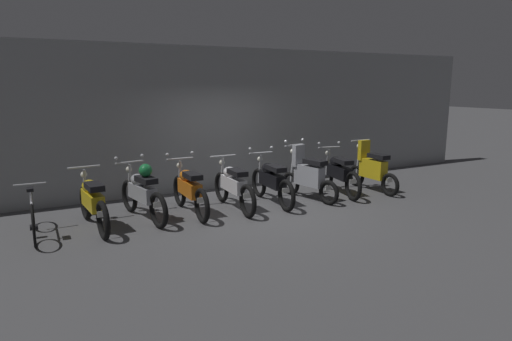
{
  "coord_description": "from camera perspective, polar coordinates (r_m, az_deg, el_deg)",
  "views": [
    {
      "loc": [
        -4.02,
        -7.55,
        2.48
      ],
      "look_at": [
        0.07,
        0.26,
        0.75
      ],
      "focal_mm": 30.79,
      "sensor_mm": 36.0,
      "label": 1
    }
  ],
  "objects": [
    {
      "name": "motorbike_slot_0",
      "position": [
        8.14,
        -20.46,
        -3.77
      ],
      "size": [
        0.56,
        1.95,
        1.03
      ],
      "color": "black",
      "rests_on": "ground"
    },
    {
      "name": "ground_plane",
      "position": [
        8.91,
        0.39,
        -5.07
      ],
      "size": [
        80.0,
        80.0,
        0.0
      ],
      "primitive_type": "plane",
      "color": "#4C4C4F"
    },
    {
      "name": "back_wall",
      "position": [
        10.62,
        -5.33,
        6.69
      ],
      "size": [
        16.0,
        0.3,
        3.35
      ],
      "primitive_type": "cube",
      "color": "gray",
      "rests_on": "ground"
    },
    {
      "name": "motorbike_slot_6",
      "position": [
        10.24,
        10.67,
        -0.29
      ],
      "size": [
        0.61,
        1.93,
        1.15
      ],
      "color": "black",
      "rests_on": "ground"
    },
    {
      "name": "motorbike_slot_2",
      "position": [
        8.59,
        -8.66,
        -2.4
      ],
      "size": [
        0.59,
        1.95,
        1.15
      ],
      "color": "black",
      "rests_on": "ground"
    },
    {
      "name": "motorbike_slot_1",
      "position": [
        8.39,
        -14.55,
        -2.71
      ],
      "size": [
        0.61,
        1.93,
        1.15
      ],
      "color": "black",
      "rests_on": "ground"
    },
    {
      "name": "motorbike_slot_7",
      "position": [
        10.71,
        14.82,
        0.2
      ],
      "size": [
        0.56,
        1.68,
        1.18
      ],
      "color": "black",
      "rests_on": "ground"
    },
    {
      "name": "bicycle",
      "position": [
        8.1,
        -27.0,
        -5.3
      ],
      "size": [
        0.5,
        1.73,
        0.89
      ],
      "color": "black",
      "rests_on": "ground"
    },
    {
      "name": "motorbike_slot_3",
      "position": [
        8.83,
        -2.98,
        -1.94
      ],
      "size": [
        0.56,
        1.95,
        1.03
      ],
      "color": "black",
      "rests_on": "ground"
    },
    {
      "name": "motorbike_slot_5",
      "position": [
        9.64,
        6.75,
        -0.66
      ],
      "size": [
        0.59,
        1.66,
        1.29
      ],
      "color": "black",
      "rests_on": "ground"
    },
    {
      "name": "motorbike_slot_4",
      "position": [
        9.24,
        2.0,
        -1.33
      ],
      "size": [
        0.59,
        1.95,
        1.15
      ],
      "color": "black",
      "rests_on": "ground"
    }
  ]
}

